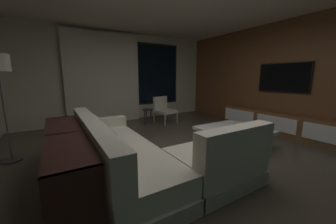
{
  "coord_description": "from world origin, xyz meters",
  "views": [
    {
      "loc": [
        -1.87,
        -2.3,
        1.37
      ],
      "look_at": [
        0.27,
        1.22,
        0.6
      ],
      "focal_mm": 20.32,
      "sensor_mm": 36.0,
      "label": 1
    }
  ],
  "objects_px": {
    "accent_chair_near_window": "(164,108)",
    "media_console": "(282,124)",
    "book_stack_on_coffee_table": "(242,126)",
    "coffee_table": "(233,137)",
    "mounted_tv": "(283,78)",
    "side_stool": "(148,112)",
    "console_table_behind_couch": "(67,160)",
    "sectional_couch": "(144,157)"
  },
  "relations": [
    {
      "from": "coffee_table",
      "to": "console_table_behind_couch",
      "type": "relative_size",
      "value": 0.55
    },
    {
      "from": "mounted_tv",
      "to": "accent_chair_near_window",
      "type": "bearing_deg",
      "value": 131.24
    },
    {
      "from": "mounted_tv",
      "to": "console_table_behind_couch",
      "type": "xyz_separation_m",
      "value": [
        -4.75,
        -0.16,
        -0.94
      ]
    },
    {
      "from": "book_stack_on_coffee_table",
      "to": "console_table_behind_couch",
      "type": "height_order",
      "value": "console_table_behind_couch"
    },
    {
      "from": "sectional_couch",
      "to": "console_table_behind_couch",
      "type": "bearing_deg",
      "value": 171.91
    },
    {
      "from": "mounted_tv",
      "to": "coffee_table",
      "type": "bearing_deg",
      "value": -175.95
    },
    {
      "from": "side_stool",
      "to": "book_stack_on_coffee_table",
      "type": "bearing_deg",
      "value": -70.32
    },
    {
      "from": "sectional_couch",
      "to": "book_stack_on_coffee_table",
      "type": "xyz_separation_m",
      "value": [
        2.18,
        0.11,
        0.12
      ]
    },
    {
      "from": "sectional_couch",
      "to": "side_stool",
      "type": "height_order",
      "value": "sectional_couch"
    },
    {
      "from": "console_table_behind_couch",
      "to": "coffee_table",
      "type": "bearing_deg",
      "value": 0.56
    },
    {
      "from": "sectional_couch",
      "to": "accent_chair_near_window",
      "type": "relative_size",
      "value": 3.21
    },
    {
      "from": "sectional_couch",
      "to": "book_stack_on_coffee_table",
      "type": "bearing_deg",
      "value": 2.76
    },
    {
      "from": "book_stack_on_coffee_table",
      "to": "mounted_tv",
      "type": "distance_m",
      "value": 1.92
    },
    {
      "from": "coffee_table",
      "to": "side_stool",
      "type": "bearing_deg",
      "value": 106.55
    },
    {
      "from": "side_stool",
      "to": "mounted_tv",
      "type": "height_order",
      "value": "mounted_tv"
    },
    {
      "from": "book_stack_on_coffee_table",
      "to": "media_console",
      "type": "height_order",
      "value": "media_console"
    },
    {
      "from": "coffee_table",
      "to": "mounted_tv",
      "type": "height_order",
      "value": "mounted_tv"
    },
    {
      "from": "accent_chair_near_window",
      "to": "console_table_behind_couch",
      "type": "bearing_deg",
      "value": -137.88
    },
    {
      "from": "coffee_table",
      "to": "media_console",
      "type": "height_order",
      "value": "media_console"
    },
    {
      "from": "sectional_couch",
      "to": "accent_chair_near_window",
      "type": "height_order",
      "value": "sectional_couch"
    },
    {
      "from": "coffee_table",
      "to": "book_stack_on_coffee_table",
      "type": "distance_m",
      "value": 0.28
    },
    {
      "from": "accent_chair_near_window",
      "to": "media_console",
      "type": "bearing_deg",
      "value": -53.67
    },
    {
      "from": "mounted_tv",
      "to": "console_table_behind_couch",
      "type": "bearing_deg",
      "value": -178.1
    },
    {
      "from": "sectional_couch",
      "to": "book_stack_on_coffee_table",
      "type": "relative_size",
      "value": 9.3
    },
    {
      "from": "coffee_table",
      "to": "book_stack_on_coffee_table",
      "type": "bearing_deg",
      "value": -17.72
    },
    {
      "from": "mounted_tv",
      "to": "console_table_behind_couch",
      "type": "distance_m",
      "value": 4.85
    },
    {
      "from": "book_stack_on_coffee_table",
      "to": "accent_chair_near_window",
      "type": "distance_m",
      "value": 2.52
    },
    {
      "from": "coffee_table",
      "to": "media_console",
      "type": "bearing_deg",
      "value": -2.39
    },
    {
      "from": "side_stool",
      "to": "sectional_couch",
      "type": "bearing_deg",
      "value": -116.37
    },
    {
      "from": "coffee_table",
      "to": "accent_chair_near_window",
      "type": "distance_m",
      "value": 2.46
    },
    {
      "from": "coffee_table",
      "to": "console_table_behind_couch",
      "type": "height_order",
      "value": "console_table_behind_couch"
    },
    {
      "from": "book_stack_on_coffee_table",
      "to": "accent_chair_near_window",
      "type": "xyz_separation_m",
      "value": [
        -0.36,
        2.49,
        0.02
      ]
    },
    {
      "from": "accent_chair_near_window",
      "to": "side_stool",
      "type": "distance_m",
      "value": 0.53
    },
    {
      "from": "accent_chair_near_window",
      "to": "media_console",
      "type": "xyz_separation_m",
      "value": [
        1.84,
        -2.51,
        -0.18
      ]
    },
    {
      "from": "book_stack_on_coffee_table",
      "to": "console_table_behind_couch",
      "type": "bearing_deg",
      "value": 179.54
    },
    {
      "from": "accent_chair_near_window",
      "to": "side_stool",
      "type": "bearing_deg",
      "value": 179.76
    },
    {
      "from": "accent_chair_near_window",
      "to": "side_stool",
      "type": "relative_size",
      "value": 1.7
    },
    {
      "from": "coffee_table",
      "to": "mounted_tv",
      "type": "bearing_deg",
      "value": 4.05
    },
    {
      "from": "sectional_couch",
      "to": "book_stack_on_coffee_table",
      "type": "distance_m",
      "value": 2.19
    },
    {
      "from": "sectional_couch",
      "to": "side_stool",
      "type": "bearing_deg",
      "value": 63.63
    },
    {
      "from": "coffee_table",
      "to": "side_stool",
      "type": "xyz_separation_m",
      "value": [
        -0.73,
        2.44,
        0.19
      ]
    },
    {
      "from": "coffee_table",
      "to": "media_console",
      "type": "distance_m",
      "value": 1.65
    }
  ]
}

